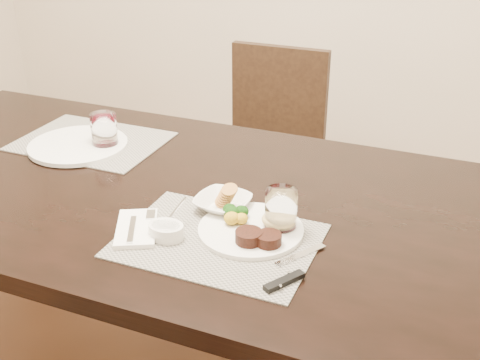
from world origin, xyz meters
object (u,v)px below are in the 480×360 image
at_px(cracker_bowl, 223,203).
at_px(wine_glass_near, 281,212).
at_px(chair_far, 270,144).
at_px(far_plate, 78,145).
at_px(dinner_plate, 255,228).
at_px(steak_knife, 288,275).

bearing_deg(cracker_bowl, wine_glass_near, -13.09).
height_order(chair_far, far_plate, chair_far).
bearing_deg(dinner_plate, steak_knife, -69.26).
bearing_deg(steak_knife, wine_glass_near, 145.89).
xyz_separation_m(cracker_bowl, wine_glass_near, (0.17, -0.04, 0.03)).
relative_size(dinner_plate, wine_glass_near, 2.39).
xyz_separation_m(chair_far, steak_knife, (0.48, -1.21, 0.26)).
xyz_separation_m(steak_knife, wine_glass_near, (-0.08, 0.18, 0.04)).
distance_m(chair_far, far_plate, 0.92).
relative_size(chair_far, dinner_plate, 3.52).
relative_size(chair_far, cracker_bowl, 5.91).
bearing_deg(dinner_plate, chair_far, 85.11).
bearing_deg(cracker_bowl, far_plate, 162.13).
xyz_separation_m(wine_glass_near, far_plate, (-0.76, 0.23, -0.04)).
height_order(wine_glass_near, far_plate, wine_glass_near).
relative_size(steak_knife, cracker_bowl, 1.49).
xyz_separation_m(chair_far, wine_glass_near, (0.40, -1.03, 0.30)).
relative_size(dinner_plate, cracker_bowl, 1.68).
height_order(dinner_plate, steak_knife, dinner_plate).
bearing_deg(wine_glass_near, dinner_plate, -141.86).
xyz_separation_m(steak_knife, far_plate, (-0.84, 0.40, 0.00)).
distance_m(steak_knife, far_plate, 0.93).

